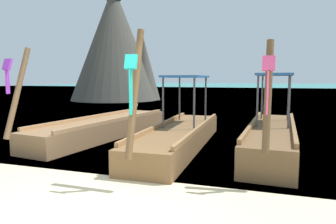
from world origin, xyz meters
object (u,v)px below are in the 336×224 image
Objects in this scene: longtail_boat_turquoise_ribbon at (180,135)px; karst_rock at (116,45)px; longtail_boat_pink_ribbon at (272,136)px; mooring_buoy_near at (135,105)px; longtail_boat_violet_ribbon at (105,128)px.

longtail_boat_turquoise_ribbon is 0.65× the size of karst_rock.
longtail_boat_pink_ribbon is 20.53m from karst_rock.
longtail_boat_pink_ribbon is 13.77× the size of mooring_buoy_near.
mooring_buoy_near is (-5.55, 9.43, -0.12)m from longtail_boat_turquoise_ribbon.
karst_rock is at bearing 116.00° from longtail_boat_violet_ribbon.
longtail_boat_violet_ribbon is at bearing -64.00° from karst_rock.
karst_rock is (-12.48, 15.72, 4.31)m from longtail_boat_pink_ribbon.
karst_rock is 23.30× the size of mooring_buoy_near.
karst_rock is at bearing 122.29° from longtail_boat_turquoise_ribbon.
longtail_boat_violet_ribbon is 4.98m from longtail_boat_pink_ribbon.
mooring_buoy_near is (4.58, -6.61, -4.48)m from karst_rock.
longtail_boat_turquoise_ribbon is at bearing -59.52° from mooring_buoy_near.
longtail_boat_pink_ribbon is (4.97, -0.32, 0.08)m from longtail_boat_violet_ribbon.
longtail_boat_pink_ribbon is at bearing -51.56° from karst_rock.
longtail_boat_violet_ribbon is 15.52× the size of mooring_buoy_near.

